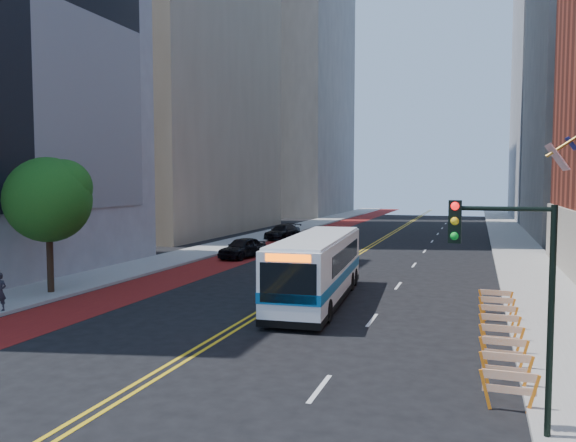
# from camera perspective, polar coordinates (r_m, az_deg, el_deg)

# --- Properties ---
(ground) EXTENTS (160.00, 160.00, 0.00)m
(ground) POSITION_cam_1_polar(r_m,az_deg,el_deg) (19.44, -9.25, -12.89)
(ground) COLOR black
(ground) RESTS_ON ground
(sidewalk_left) EXTENTS (4.00, 140.00, 0.15)m
(sidewalk_left) POSITION_cam_1_polar(r_m,az_deg,el_deg) (51.15, -5.41, -2.25)
(sidewalk_left) COLOR gray
(sidewalk_left) RESTS_ON ground
(sidewalk_right) EXTENTS (4.00, 140.00, 0.15)m
(sidewalk_right) POSITION_cam_1_polar(r_m,az_deg,el_deg) (46.86, 22.52, -3.11)
(sidewalk_right) COLOR gray
(sidewalk_right) RESTS_ON ground
(bus_lane_paint) EXTENTS (3.60, 140.00, 0.01)m
(bus_lane_paint) POSITION_cam_1_polar(r_m,az_deg,el_deg) (49.70, -1.30, -2.50)
(bus_lane_paint) COLOR #5F0D11
(bus_lane_paint) RESTS_ON ground
(center_line_inner) EXTENTS (0.14, 140.00, 0.01)m
(center_line_inner) POSITION_cam_1_polar(r_m,az_deg,el_deg) (47.60, 7.71, -2.82)
(center_line_inner) COLOR gold
(center_line_inner) RESTS_ON ground
(center_line_outer) EXTENTS (0.14, 140.00, 0.01)m
(center_line_outer) POSITION_cam_1_polar(r_m,az_deg,el_deg) (47.53, 8.14, -2.84)
(center_line_outer) COLOR gold
(center_line_outer) RESTS_ON ground
(lane_dashes) EXTENTS (0.14, 98.20, 0.01)m
(lane_dashes) POSITION_cam_1_polar(r_m,az_deg,el_deg) (54.85, 14.43, -2.01)
(lane_dashes) COLOR silver
(lane_dashes) RESTS_ON ground
(midrise_left_far) EXTENTS (20.00, 26.00, 65.00)m
(midrise_left_far) POSITION_cam_1_polar(r_m,az_deg,el_deg) (103.48, -0.49, 19.05)
(midrise_left_far) COLOR slate
(midrise_left_far) RESTS_ON ground
(construction_barriers) EXTENTS (1.42, 10.91, 1.00)m
(construction_barriers) POSITION_cam_1_polar(r_m,az_deg,el_deg) (20.47, 20.79, -10.27)
(construction_barriers) COLOR orange
(construction_barriers) RESTS_ON ground
(street_tree) EXTENTS (4.20, 4.20, 6.70)m
(street_tree) POSITION_cam_1_polar(r_m,az_deg,el_deg) (30.08, -23.04, 2.31)
(street_tree) COLOR black
(street_tree) RESTS_ON sidewalk_left
(traffic_signal) EXTENTS (2.21, 0.34, 5.07)m
(traffic_signal) POSITION_cam_1_polar(r_m,az_deg,el_deg) (13.06, 21.41, -4.67)
(traffic_signal) COLOR black
(traffic_signal) RESTS_ON sidewalk_right
(transit_bus) EXTENTS (3.38, 11.54, 3.13)m
(transit_bus) POSITION_cam_1_polar(r_m,az_deg,el_deg) (26.41, 3.08, -4.71)
(transit_bus) COLOR white
(transit_bus) RESTS_ON ground
(car_a) EXTENTS (2.57, 4.76, 1.54)m
(car_a) POSITION_cam_1_polar(r_m,az_deg,el_deg) (41.62, -4.64, -2.72)
(car_a) COLOR black
(car_a) RESTS_ON ground
(car_b) EXTENTS (2.62, 4.27, 1.33)m
(car_b) POSITION_cam_1_polar(r_m,az_deg,el_deg) (51.67, 4.08, -1.52)
(car_b) COLOR black
(car_b) RESTS_ON ground
(car_c) EXTENTS (2.81, 5.19, 1.43)m
(car_c) POSITION_cam_1_polar(r_m,az_deg,el_deg) (55.08, -0.56, -1.12)
(car_c) COLOR black
(car_c) RESTS_ON ground
(pedestrian) EXTENTS (0.66, 0.51, 1.63)m
(pedestrian) POSITION_cam_1_polar(r_m,az_deg,el_deg) (26.96, -27.25, -6.41)
(pedestrian) COLOR black
(pedestrian) RESTS_ON sidewalk_left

